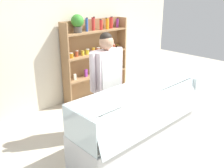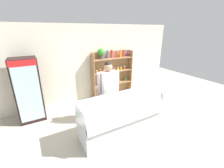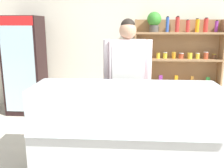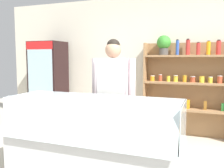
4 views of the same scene
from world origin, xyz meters
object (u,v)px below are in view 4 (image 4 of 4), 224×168
Objects in this scene: shelving_unit at (186,80)px; shop_clerk at (113,88)px; drinks_fridge at (49,84)px; deli_display_case at (93,154)px.

shelving_unit is 1.09× the size of shop_clerk.
shelving_unit is at bearing 58.35° from shop_clerk.
shop_clerk is at bearing -31.30° from drinks_fridge.
deli_display_case is at bearing -91.01° from shop_clerk.
drinks_fridge is at bearing 136.10° from deli_display_case.
deli_display_case is at bearing -113.14° from shelving_unit.
shelving_unit is (2.83, 0.28, 0.15)m from drinks_fridge.
shelving_unit is 1.71m from shop_clerk.
shelving_unit is at bearing 66.86° from deli_display_case.
shelving_unit reaches higher than deli_display_case.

